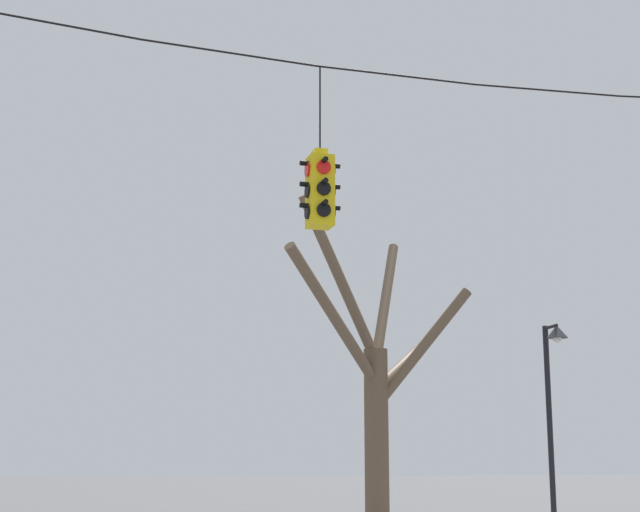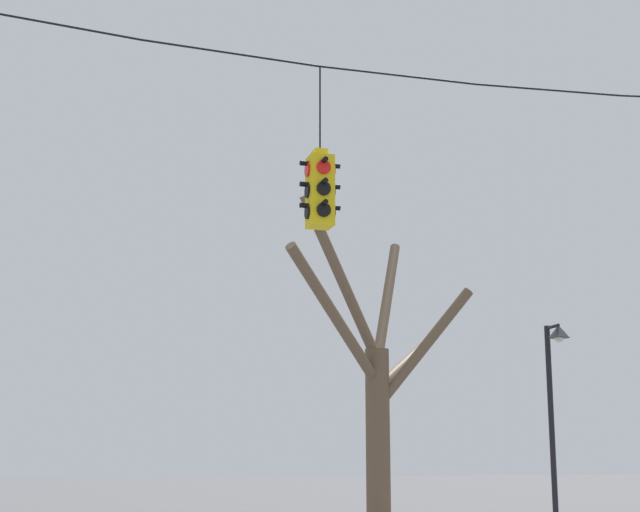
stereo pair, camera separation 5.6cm
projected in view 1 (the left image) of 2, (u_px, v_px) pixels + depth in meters
name	position (u px, v px, depth m)	size (l,w,h in m)	color
span_wire	(398.00, 64.00, 14.41)	(17.43, 0.03, 0.56)	black
traffic_light_over_intersection	(320.00, 190.00, 13.66)	(0.58, 0.58, 2.37)	yellow
street_lamp	(553.00, 380.00, 20.86)	(0.45, 0.78, 4.44)	black
bare_tree	(376.00, 385.00, 19.37)	(4.32, 3.82, 6.65)	brown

